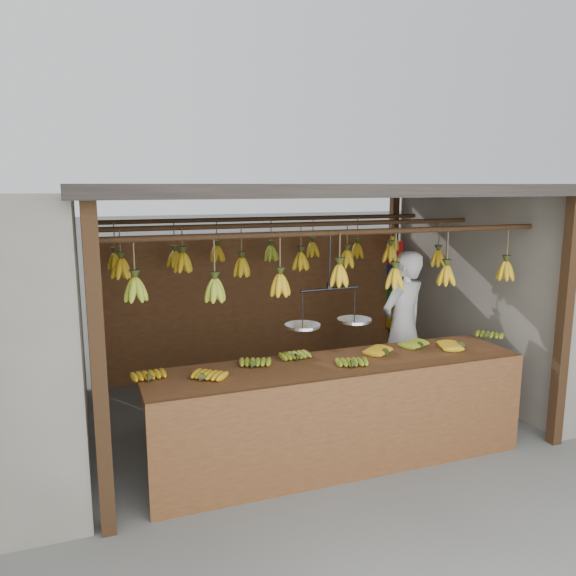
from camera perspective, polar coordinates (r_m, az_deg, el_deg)
name	(u,v)px	position (r m, az deg, el deg)	size (l,w,h in m)	color
ground	(298,412)	(6.13, 1.00, -12.52)	(80.00, 80.00, 0.00)	#5B5B57
stall	(287,225)	(5.97, -0.10, 6.40)	(4.30, 3.30, 2.40)	black
neighbor_right	(566,286)	(7.82, 26.42, 0.21)	(3.00, 3.00, 2.30)	slate
counter	(344,389)	(4.81, 5.67, -10.17)	(3.49, 0.75, 0.96)	#58341A
hanging_bananas	(298,263)	(5.71, 1.03, 2.53)	(3.64, 2.24, 0.39)	#92A523
balance_scale	(329,319)	(4.82, 4.19, -3.13)	(0.79, 0.31, 0.79)	black
vendor	(403,326)	(6.38, 11.59, -3.83)	(0.62, 0.40, 1.69)	white
bag_bundles	(394,287)	(7.84, 10.69, 0.10)	(0.08, 0.26, 1.23)	red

